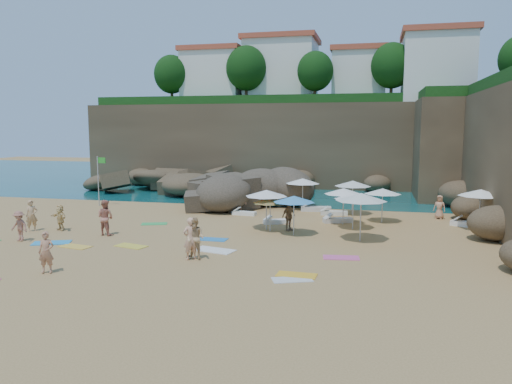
% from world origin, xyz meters
% --- Properties ---
extents(ground, '(120.00, 120.00, 0.00)m').
position_xyz_m(ground, '(0.00, 0.00, 0.00)').
color(ground, tan).
rests_on(ground, ground).
extents(seawater, '(120.00, 120.00, 0.00)m').
position_xyz_m(seawater, '(0.00, 30.00, 0.00)').
color(seawater, '#0C4751').
rests_on(seawater, ground).
extents(cliff_back, '(44.00, 8.00, 8.00)m').
position_xyz_m(cliff_back, '(2.00, 25.00, 4.00)').
color(cliff_back, brown).
rests_on(cliff_back, ground).
extents(cliff_corner, '(10.00, 12.00, 8.00)m').
position_xyz_m(cliff_corner, '(17.00, 20.00, 4.00)').
color(cliff_corner, brown).
rests_on(cliff_corner, ground).
extents(rock_promontory, '(12.00, 7.00, 2.00)m').
position_xyz_m(rock_promontory, '(-11.00, 16.00, 0.00)').
color(rock_promontory, brown).
rests_on(rock_promontory, ground).
extents(clifftop_buildings, '(28.48, 9.48, 7.00)m').
position_xyz_m(clifftop_buildings, '(2.96, 25.79, 11.24)').
color(clifftop_buildings, white).
rests_on(clifftop_buildings, cliff_back).
extents(clifftop_trees, '(35.60, 23.82, 4.40)m').
position_xyz_m(clifftop_trees, '(4.78, 19.52, 11.26)').
color(clifftop_trees, '#11380F').
rests_on(clifftop_trees, ground).
extents(marina_masts, '(3.10, 0.10, 6.00)m').
position_xyz_m(marina_masts, '(-16.50, 30.00, 3.00)').
color(marina_masts, white).
rests_on(marina_masts, ground).
extents(rock_outcrop, '(6.99, 5.33, 2.74)m').
position_xyz_m(rock_outcrop, '(-0.64, 8.97, 0.00)').
color(rock_outcrop, brown).
rests_on(rock_outcrop, ground).
extents(flag_pole, '(0.71, 0.14, 3.67)m').
position_xyz_m(flag_pole, '(-10.94, 7.60, 2.34)').
color(flag_pole, silver).
rests_on(flag_pole, ground).
extents(parasol_0, '(2.36, 2.36, 2.23)m').
position_xyz_m(parasol_0, '(3.89, 9.12, 2.05)').
color(parasol_0, silver).
rests_on(parasol_0, ground).
extents(parasol_1, '(2.21, 2.21, 2.09)m').
position_xyz_m(parasol_1, '(9.26, 5.76, 1.92)').
color(parasol_1, silver).
rests_on(parasol_1, ground).
extents(parasol_2, '(2.40, 2.40, 2.27)m').
position_xyz_m(parasol_2, '(7.37, 8.08, 2.09)').
color(parasol_2, silver).
rests_on(parasol_2, ground).
extents(parasol_3, '(2.46, 2.46, 2.33)m').
position_xyz_m(parasol_3, '(14.56, 4.60, 2.14)').
color(parasol_3, silver).
rests_on(parasol_3, ground).
extents(parasol_5, '(2.40, 2.40, 2.27)m').
position_xyz_m(parasol_5, '(2.84, 2.01, 2.08)').
color(parasol_5, silver).
rests_on(parasol_5, ground).
extents(parasol_6, '(2.00, 2.00, 1.89)m').
position_xyz_m(parasol_6, '(3.13, 1.64, 1.74)').
color(parasol_6, silver).
rests_on(parasol_6, ground).
extents(parasol_7, '(2.31, 2.31, 2.18)m').
position_xyz_m(parasol_7, '(6.99, 4.51, 2.00)').
color(parasol_7, silver).
rests_on(parasol_7, ground).
extents(parasol_9, '(2.18, 2.18, 2.06)m').
position_xyz_m(parasol_9, '(7.62, 3.28, 1.89)').
color(parasol_9, silver).
rests_on(parasol_9, ground).
extents(parasol_10, '(2.25, 2.25, 2.13)m').
position_xyz_m(parasol_10, '(4.58, 0.94, 1.96)').
color(parasol_10, silver).
rests_on(parasol_10, ground).
extents(parasol_11, '(2.62, 2.62, 2.47)m').
position_xyz_m(parasol_11, '(8.12, 0.32, 2.27)').
color(parasol_11, silver).
rests_on(parasol_11, ground).
extents(lounger_0, '(1.83, 0.80, 0.27)m').
position_xyz_m(lounger_0, '(6.21, 7.68, 0.14)').
color(lounger_0, white).
rests_on(lounger_0, ground).
extents(lounger_1, '(2.14, 0.96, 0.32)m').
position_xyz_m(lounger_1, '(4.87, 8.90, 0.16)').
color(lounger_1, silver).
rests_on(lounger_1, ground).
extents(lounger_2, '(1.87, 1.21, 0.28)m').
position_xyz_m(lounger_2, '(6.65, 5.06, 0.14)').
color(lounger_2, silver).
rests_on(lounger_2, ground).
extents(lounger_3, '(1.63, 0.72, 0.25)m').
position_xyz_m(lounger_3, '(0.43, 6.24, 0.12)').
color(lounger_3, white).
rests_on(lounger_3, ground).
extents(lounger_4, '(1.96, 1.39, 0.29)m').
position_xyz_m(lounger_4, '(14.13, 5.50, 0.15)').
color(lounger_4, white).
rests_on(lounger_4, ground).
extents(lounger_5, '(1.70, 1.19, 0.25)m').
position_xyz_m(lounger_5, '(3.09, 3.87, 0.13)').
color(lounger_5, white).
rests_on(lounger_5, ground).
extents(towel_0, '(2.03, 1.55, 0.03)m').
position_xyz_m(towel_0, '(-6.95, -3.77, 0.02)').
color(towel_0, '#2793D1').
rests_on(towel_0, ground).
extents(towel_4, '(1.68, 1.07, 0.03)m').
position_xyz_m(towel_4, '(-5.32, -4.21, 0.01)').
color(towel_4, gold).
rests_on(towel_4, ground).
extents(towel_5, '(2.12, 1.40, 0.03)m').
position_xyz_m(towel_5, '(1.48, -3.34, 0.02)').
color(towel_5, white).
rests_on(towel_5, ground).
extents(towel_8, '(1.59, 0.81, 0.03)m').
position_xyz_m(towel_8, '(0.64, -1.16, 0.01)').
color(towel_8, '#257AC5').
rests_on(towel_8, ground).
extents(towel_9, '(1.67, 0.98, 0.03)m').
position_xyz_m(towel_9, '(7.40, -3.30, 0.01)').
color(towel_9, '#DB5597').
rests_on(towel_9, ground).
extents(towel_10, '(1.60, 0.85, 0.03)m').
position_xyz_m(towel_10, '(5.87, -6.37, 0.01)').
color(towel_10, gold).
rests_on(towel_10, ground).
extents(towel_11, '(1.69, 1.24, 0.03)m').
position_xyz_m(towel_11, '(-4.06, 2.01, 0.01)').
color(towel_11, green).
rests_on(towel_11, ground).
extents(towel_12, '(1.73, 1.17, 0.03)m').
position_xyz_m(towel_12, '(-2.73, -3.48, 0.01)').
color(towel_12, gold).
rests_on(towel_12, ground).
extents(towel_13, '(1.70, 1.27, 0.03)m').
position_xyz_m(towel_13, '(5.80, -6.99, 0.01)').
color(towel_13, silver).
rests_on(towel_13, ground).
extents(person_stand_0, '(0.75, 0.75, 1.76)m').
position_xyz_m(person_stand_0, '(-9.82, -1.47, 0.88)').
color(person_stand_0, tan).
rests_on(person_stand_0, ground).
extents(person_stand_1, '(1.06, 0.89, 1.93)m').
position_xyz_m(person_stand_1, '(-5.27, -1.45, 0.97)').
color(person_stand_1, tan).
rests_on(person_stand_1, ground).
extents(person_stand_2, '(1.17, 1.11, 1.77)m').
position_xyz_m(person_stand_2, '(-0.13, 7.46, 0.89)').
color(person_stand_2, tan).
rests_on(person_stand_2, ground).
extents(person_stand_3, '(0.88, 1.03, 1.66)m').
position_xyz_m(person_stand_3, '(4.12, 2.01, 0.83)').
color(person_stand_3, '#976E4B').
rests_on(person_stand_3, ground).
extents(person_stand_4, '(0.83, 0.63, 1.51)m').
position_xyz_m(person_stand_4, '(12.81, 7.80, 0.76)').
color(person_stand_4, tan).
rests_on(person_stand_4, ground).
extents(person_stand_5, '(1.56, 0.77, 1.61)m').
position_xyz_m(person_stand_5, '(-0.55, 6.87, 0.81)').
color(person_stand_5, tan).
rests_on(person_stand_5, ground).
extents(person_stand_6, '(0.79, 0.81, 1.88)m').
position_xyz_m(person_stand_6, '(0.97, -5.09, 0.94)').
color(person_stand_6, '#E8A984').
rests_on(person_stand_6, ground).
extents(person_lie_0, '(1.21, 1.66, 0.41)m').
position_xyz_m(person_lie_0, '(-8.74, -3.82, 0.20)').
color(person_lie_0, '#A26551').
rests_on(person_lie_0, ground).
extents(person_lie_3, '(1.79, 1.84, 0.38)m').
position_xyz_m(person_lie_3, '(-8.38, -0.96, 0.19)').
color(person_lie_3, '#E0BC75').
rests_on(person_lie_3, ground).
extents(person_lie_4, '(1.05, 1.76, 0.40)m').
position_xyz_m(person_lie_4, '(-3.83, -8.40, 0.20)').
color(person_lie_4, tan).
rests_on(person_lie_4, ground).
extents(person_lie_5, '(1.19, 1.97, 0.70)m').
position_xyz_m(person_lie_5, '(1.19, -5.09, 0.35)').
color(person_lie_5, tan).
rests_on(person_lie_5, ground).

